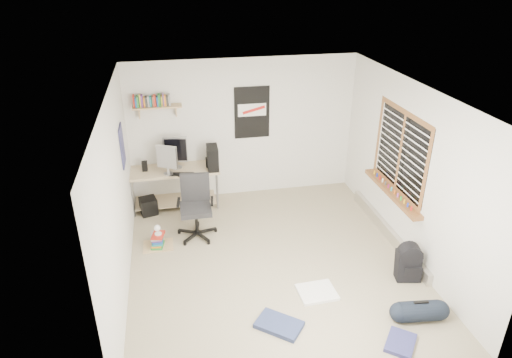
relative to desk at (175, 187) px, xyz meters
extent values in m
cube|color=gray|center=(1.28, -2.00, -0.37)|extent=(4.00, 4.50, 0.01)
cube|color=white|center=(1.28, -2.00, 2.14)|extent=(4.00, 4.50, 0.01)
cube|color=silver|center=(1.28, 0.25, 0.89)|extent=(4.00, 0.01, 2.50)
cube|color=silver|center=(-0.72, -2.00, 0.89)|extent=(0.01, 4.50, 2.50)
cube|color=silver|center=(3.29, -2.00, 0.89)|extent=(0.01, 4.50, 2.50)
cube|color=#D3AE92|center=(0.00, 0.00, 0.00)|extent=(1.61, 0.83, 0.71)
cube|color=#ADACB1|center=(-0.08, -0.23, 0.54)|extent=(0.36, 0.24, 0.39)
cube|color=#A4A3A8|center=(0.06, 0.00, 0.56)|extent=(0.42, 0.17, 0.45)
cube|color=black|center=(0.67, -0.13, 0.55)|extent=(0.20, 0.39, 0.41)
cube|color=black|center=(0.13, -0.28, 0.35)|extent=(0.42, 0.21, 0.02)
cube|color=black|center=(-0.47, 0.00, 0.43)|extent=(0.09, 0.09, 0.18)
cube|color=black|center=(0.61, -0.07, 0.43)|extent=(0.09, 0.09, 0.18)
cube|color=black|center=(0.29, -1.08, 0.12)|extent=(0.73, 0.73, 1.00)
cube|color=tan|center=(-0.17, 0.14, 1.42)|extent=(0.80, 0.22, 0.24)
cube|color=black|center=(1.43, 0.23, 1.19)|extent=(0.62, 0.03, 0.92)
cube|color=navy|center=(-0.70, -0.80, 1.14)|extent=(0.02, 0.42, 0.60)
cube|color=brown|center=(3.23, -1.70, 1.08)|extent=(0.10, 1.50, 1.26)
cube|color=#B7B2A8|center=(3.24, -1.70, -0.28)|extent=(0.08, 2.50, 0.18)
cube|color=black|center=(3.03, -2.70, -0.16)|extent=(0.37, 0.32, 0.43)
cylinder|color=black|center=(2.78, -3.48, -0.22)|extent=(0.28, 0.28, 0.50)
cube|color=white|center=(1.71, -2.78, -0.34)|extent=(0.50, 0.43, 0.04)
cube|color=navy|center=(1.08, -3.27, -0.33)|extent=(0.63, 0.60, 0.06)
cube|color=navy|center=(2.37, -3.81, -0.34)|extent=(0.48, 0.50, 0.05)
cube|color=brown|center=(-0.32, -1.26, -0.21)|extent=(0.54, 0.49, 0.31)
cube|color=white|center=(-0.30, -1.28, 0.02)|extent=(0.12, 0.18, 0.18)
cube|color=black|center=(-0.47, -0.22, -0.22)|extent=(0.33, 0.33, 0.30)
camera|label=1|loc=(0.00, -7.26, 3.62)|focal=32.00mm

